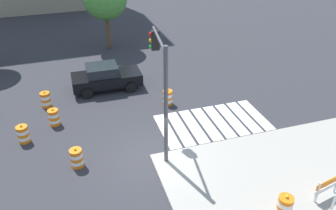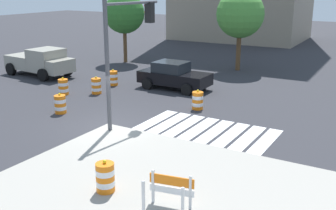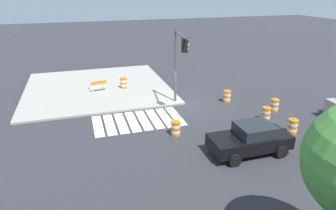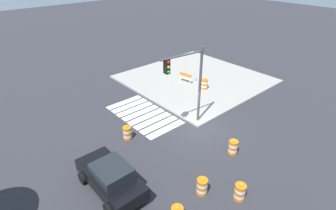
{
  "view_description": "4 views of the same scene",
  "coord_description": "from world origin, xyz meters",
  "px_view_note": "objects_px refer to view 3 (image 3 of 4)",
  "views": [
    {
      "loc": [
        -2.87,
        -11.86,
        10.1
      ],
      "look_at": [
        1.78,
        2.85,
        0.91
      ],
      "focal_mm": 35.76,
      "sensor_mm": 36.0,
      "label": 1
    },
    {
      "loc": [
        11.05,
        -13.49,
        6.14
      ],
      "look_at": [
        2.1,
        1.73,
        0.88
      ],
      "focal_mm": 43.8,
      "sensor_mm": 36.0,
      "label": 2
    },
    {
      "loc": [
        7.41,
        19.37,
        8.33
      ],
      "look_at": [
        1.86,
        1.58,
        0.8
      ],
      "focal_mm": 31.57,
      "sensor_mm": 36.0,
      "label": 3
    },
    {
      "loc": [
        -10.34,
        11.94,
        10.65
      ],
      "look_at": [
        1.6,
        1.42,
        1.73
      ],
      "focal_mm": 28.55,
      "sensor_mm": 36.0,
      "label": 4
    }
  ],
  "objects_px": {
    "sports_car": "(251,139)",
    "traffic_barrel_on_sidewalk": "(124,83)",
    "traffic_barrel_median_near": "(176,128)",
    "traffic_light_pole": "(179,56)",
    "traffic_barrel_far_curb": "(293,126)",
    "traffic_barrel_near_corner": "(227,96)",
    "construction_barricade": "(98,84)",
    "traffic_barrel_crosswalk_end": "(266,114)",
    "traffic_barrel_median_far": "(275,105)"
  },
  "relations": [
    {
      "from": "traffic_barrel_near_corner",
      "to": "traffic_barrel_far_curb",
      "type": "xyz_separation_m",
      "value": [
        -1.31,
        5.89,
        0.0
      ]
    },
    {
      "from": "traffic_barrel_near_corner",
      "to": "traffic_barrel_far_curb",
      "type": "distance_m",
      "value": 6.03
    },
    {
      "from": "traffic_barrel_median_far",
      "to": "traffic_barrel_on_sidewalk",
      "type": "relative_size",
      "value": 1.0
    },
    {
      "from": "traffic_barrel_far_curb",
      "to": "traffic_barrel_median_near",
      "type": "bearing_deg",
      "value": -15.43
    },
    {
      "from": "sports_car",
      "to": "traffic_barrel_on_sidewalk",
      "type": "height_order",
      "value": "sports_car"
    },
    {
      "from": "sports_car",
      "to": "traffic_barrel_median_far",
      "type": "xyz_separation_m",
      "value": [
        -4.75,
        -4.43,
        -0.36
      ]
    },
    {
      "from": "traffic_barrel_median_near",
      "to": "traffic_barrel_median_far",
      "type": "bearing_deg",
      "value": -170.23
    },
    {
      "from": "traffic_barrel_near_corner",
      "to": "traffic_barrel_far_curb",
      "type": "bearing_deg",
      "value": 102.5
    },
    {
      "from": "traffic_barrel_near_corner",
      "to": "traffic_light_pole",
      "type": "xyz_separation_m",
      "value": [
        3.99,
        0.12,
        3.46
      ]
    },
    {
      "from": "sports_car",
      "to": "traffic_barrel_near_corner",
      "type": "bearing_deg",
      "value": -108.57
    },
    {
      "from": "traffic_barrel_on_sidewalk",
      "to": "sports_car",
      "type": "bearing_deg",
      "value": 110.85
    },
    {
      "from": "traffic_barrel_crosswalk_end",
      "to": "traffic_barrel_far_curb",
      "type": "xyz_separation_m",
      "value": [
        -0.41,
        2.11,
        0.0
      ]
    },
    {
      "from": "traffic_barrel_median_far",
      "to": "traffic_barrel_on_sidewalk",
      "type": "bearing_deg",
      "value": -40.06
    },
    {
      "from": "traffic_barrel_far_curb",
      "to": "traffic_barrel_near_corner",
      "type": "bearing_deg",
      "value": -77.5
    },
    {
      "from": "traffic_barrel_median_near",
      "to": "traffic_barrel_on_sidewalk",
      "type": "relative_size",
      "value": 1.0
    },
    {
      "from": "traffic_barrel_median_near",
      "to": "construction_barricade",
      "type": "relative_size",
      "value": 0.75
    },
    {
      "from": "sports_car",
      "to": "construction_barricade",
      "type": "relative_size",
      "value": 3.17
    },
    {
      "from": "traffic_barrel_crosswalk_end",
      "to": "traffic_barrel_on_sidewalk",
      "type": "relative_size",
      "value": 1.0
    },
    {
      "from": "sports_car",
      "to": "traffic_barrel_on_sidewalk",
      "type": "bearing_deg",
      "value": -69.15
    },
    {
      "from": "sports_car",
      "to": "traffic_light_pole",
      "type": "xyz_separation_m",
      "value": [
        1.62,
        -6.95,
        3.1
      ]
    },
    {
      "from": "traffic_barrel_crosswalk_end",
      "to": "construction_barricade",
      "type": "distance_m",
      "value": 13.52
    },
    {
      "from": "traffic_barrel_on_sidewalk",
      "to": "traffic_barrel_crosswalk_end",
      "type": "bearing_deg",
      "value": 131.29
    },
    {
      "from": "construction_barricade",
      "to": "traffic_light_pole",
      "type": "bearing_deg",
      "value": 134.74
    },
    {
      "from": "traffic_barrel_median_near",
      "to": "traffic_barrel_on_sidewalk",
      "type": "distance_m",
      "value": 9.45
    },
    {
      "from": "traffic_light_pole",
      "to": "traffic_barrel_far_curb",
      "type": "bearing_deg",
      "value": 132.56
    },
    {
      "from": "traffic_barrel_far_curb",
      "to": "traffic_light_pole",
      "type": "bearing_deg",
      "value": -47.44
    },
    {
      "from": "traffic_barrel_crosswalk_end",
      "to": "traffic_barrel_far_curb",
      "type": "bearing_deg",
      "value": 101.12
    },
    {
      "from": "sports_car",
      "to": "traffic_barrel_near_corner",
      "type": "relative_size",
      "value": 4.22
    },
    {
      "from": "construction_barricade",
      "to": "traffic_light_pole",
      "type": "height_order",
      "value": "traffic_light_pole"
    },
    {
      "from": "traffic_barrel_crosswalk_end",
      "to": "traffic_barrel_median_near",
      "type": "xyz_separation_m",
      "value": [
        6.41,
        0.22,
        0.0
      ]
    },
    {
      "from": "construction_barricade",
      "to": "traffic_light_pole",
      "type": "xyz_separation_m",
      "value": [
        -5.25,
        5.29,
        3.19
      ]
    },
    {
      "from": "sports_car",
      "to": "construction_barricade",
      "type": "distance_m",
      "value": 14.04
    },
    {
      "from": "traffic_barrel_median_near",
      "to": "traffic_barrel_median_far",
      "type": "height_order",
      "value": "same"
    },
    {
      "from": "traffic_barrel_near_corner",
      "to": "traffic_barrel_on_sidewalk",
      "type": "xyz_separation_m",
      "value": [
        7.1,
        -5.31,
        0.15
      ]
    },
    {
      "from": "sports_car",
      "to": "traffic_barrel_median_near",
      "type": "distance_m",
      "value": 4.41
    },
    {
      "from": "traffic_light_pole",
      "to": "sports_car",
      "type": "bearing_deg",
      "value": 103.08
    },
    {
      "from": "traffic_barrel_median_near",
      "to": "construction_barricade",
      "type": "xyz_separation_m",
      "value": [
        3.72,
        -9.18,
        0.27
      ]
    },
    {
      "from": "traffic_barrel_crosswalk_end",
      "to": "traffic_barrel_on_sidewalk",
      "type": "bearing_deg",
      "value": -48.71
    },
    {
      "from": "traffic_barrel_near_corner",
      "to": "traffic_barrel_crosswalk_end",
      "type": "xyz_separation_m",
      "value": [
        -0.89,
        3.78,
        0.0
      ]
    },
    {
      "from": "traffic_light_pole",
      "to": "traffic_barrel_median_near",
      "type": "bearing_deg",
      "value": 68.51
    },
    {
      "from": "traffic_barrel_median_near",
      "to": "traffic_barrel_median_far",
      "type": "relative_size",
      "value": 1.0
    },
    {
      "from": "traffic_barrel_far_curb",
      "to": "traffic_barrel_on_sidewalk",
      "type": "xyz_separation_m",
      "value": [
        8.4,
        -11.21,
        0.15
      ]
    },
    {
      "from": "traffic_barrel_on_sidewalk",
      "to": "traffic_barrel_median_far",
      "type": "bearing_deg",
      "value": 139.94
    },
    {
      "from": "sports_car",
      "to": "traffic_barrel_crosswalk_end",
      "type": "relative_size",
      "value": 4.22
    },
    {
      "from": "traffic_barrel_median_far",
      "to": "construction_barricade",
      "type": "distance_m",
      "value": 14.0
    },
    {
      "from": "traffic_barrel_near_corner",
      "to": "traffic_barrel_on_sidewalk",
      "type": "relative_size",
      "value": 1.0
    },
    {
      "from": "traffic_barrel_crosswalk_end",
      "to": "traffic_barrel_near_corner",
      "type": "bearing_deg",
      "value": -76.74
    },
    {
      "from": "sports_car",
      "to": "traffic_barrel_crosswalk_end",
      "type": "height_order",
      "value": "sports_car"
    },
    {
      "from": "traffic_barrel_near_corner",
      "to": "sports_car",
      "type": "bearing_deg",
      "value": 71.43
    },
    {
      "from": "traffic_barrel_median_near",
      "to": "traffic_light_pole",
      "type": "height_order",
      "value": "traffic_light_pole"
    }
  ]
}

